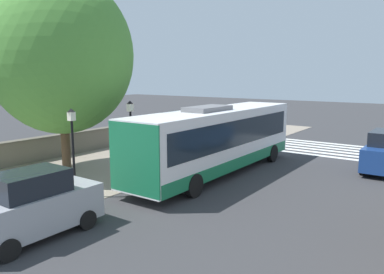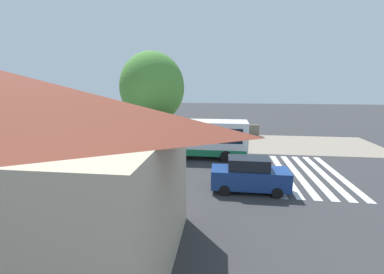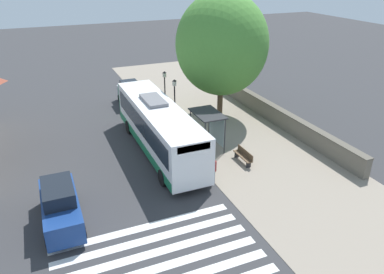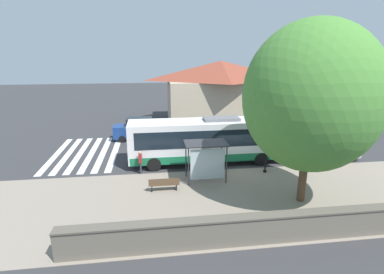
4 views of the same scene
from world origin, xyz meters
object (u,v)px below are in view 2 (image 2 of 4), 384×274
at_px(bus, 178,137).
at_px(street_lamp_near, 119,126).
at_px(street_lamp_far, 147,126).
at_px(parked_car_far_lane, 249,175).
at_px(shade_tree, 152,88).
at_px(pedestrian, 236,143).
at_px(bus_shelter, 192,127).
at_px(bench, 220,141).
at_px(parked_car_behind_bus, 80,141).

bearing_deg(bus, street_lamp_near, -112.69).
distance_m(bus, street_lamp_near, 7.19).
bearing_deg(street_lamp_far, parked_car_far_lane, 44.21).
height_order(bus, parked_car_far_lane, bus).
bearing_deg(shade_tree, pedestrian, 61.06).
bearing_deg(pedestrian, street_lamp_far, -96.10).
distance_m(street_lamp_far, parked_car_far_lane, 13.25).
relative_size(bus_shelter, parked_car_far_lane, 0.59).
distance_m(pedestrian, street_lamp_far, 8.90).
bearing_deg(bus_shelter, bench, 111.97).
height_order(bus_shelter, shade_tree, shade_tree).
xyz_separation_m(bus, shade_tree, (-6.73, -4.13, 4.19)).
distance_m(bench, shade_tree, 9.82).
bearing_deg(street_lamp_near, pedestrian, 84.25).
bearing_deg(street_lamp_far, street_lamp_near, -94.74).
relative_size(shade_tree, parked_car_behind_bus, 2.46).
height_order(bus, pedestrian, bus).
height_order(bus, street_lamp_far, street_lamp_far).
height_order(street_lamp_near, parked_car_far_lane, street_lamp_near).
height_order(shade_tree, parked_car_behind_bus, shade_tree).
bearing_deg(pedestrian, parked_car_behind_bus, -86.24).
bearing_deg(bench, parked_car_far_lane, 9.68).
relative_size(pedestrian, street_lamp_near, 0.46).
xyz_separation_m(bench, parked_car_far_lane, (11.46, 1.95, 0.55)).
height_order(street_lamp_near, street_lamp_far, street_lamp_far).
distance_m(street_lamp_near, parked_car_behind_bus, 4.02).
bearing_deg(pedestrian, bench, -152.72).
xyz_separation_m(pedestrian, parked_car_behind_bus, (0.98, -14.97, 0.02)).
bearing_deg(parked_car_far_lane, shade_tree, -144.49).
distance_m(bus_shelter, parked_car_far_lane, 11.43).
relative_size(pedestrian, parked_car_behind_bus, 0.42).
distance_m(shade_tree, parked_car_behind_bus, 9.73).
relative_size(bus, bench, 6.39).
height_order(bus, parked_car_behind_bus, bus).
bearing_deg(street_lamp_near, shade_tree, 147.82).
bearing_deg(shade_tree, street_lamp_near, -32.18).
xyz_separation_m(bus_shelter, shade_tree, (-3.34, -4.98, 3.85)).
xyz_separation_m(bus, street_lamp_near, (-2.77, -6.62, 0.38)).
bearing_deg(parked_car_far_lane, bus, -140.98).
xyz_separation_m(bus, pedestrian, (-1.58, 5.18, -0.84)).
distance_m(bus, bench, 5.98).
xyz_separation_m(street_lamp_near, shade_tree, (-3.96, 2.49, 3.81)).
distance_m(bus_shelter, street_lamp_far, 4.51).
xyz_separation_m(street_lamp_far, parked_car_behind_bus, (1.92, -6.21, -1.28)).
bearing_deg(parked_car_behind_bus, parked_car_far_lane, 63.94).
relative_size(street_lamp_near, parked_car_far_lane, 0.79).
relative_size(bench, parked_car_far_lane, 0.40).
bearing_deg(parked_car_behind_bus, street_lamp_near, 124.48).
distance_m(bus_shelter, shade_tree, 7.13).
xyz_separation_m(bus, bus_shelter, (-3.39, 0.85, 0.34)).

